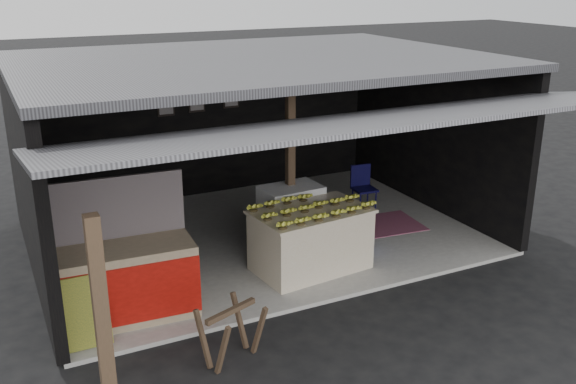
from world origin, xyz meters
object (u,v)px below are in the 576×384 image
sawhorse (231,328)px  plastic_chair (362,184)px  neighbor_stall (125,279)px  banana_table (311,240)px  water_barrel (361,231)px  white_crate (291,217)px

sawhorse → plastic_chair: 5.25m
neighbor_stall → banana_table: bearing=7.5°
water_barrel → plastic_chair: size_ratio=0.64×
neighbor_stall → plastic_chair: neighbor_stall is taller
white_crate → neighbor_stall: bearing=-164.4°
water_barrel → banana_table: bearing=-163.0°
water_barrel → white_crate: bearing=154.1°
banana_table → sawhorse: 2.52m
banana_table → neighbor_stall: (-2.77, -0.20, 0.07)m
banana_table → plastic_chair: bearing=35.3°
white_crate → sawhorse: bearing=-132.9°
sawhorse → water_barrel: bearing=12.9°
neighbor_stall → white_crate: bearing=23.1°
neighbor_stall → plastic_chair: bearing=25.9°
white_crate → water_barrel: 1.15m
plastic_chair → neighbor_stall: bearing=-152.4°
banana_table → plastic_chair: banana_table is taller
white_crate → water_barrel: bearing=-30.0°
banana_table → neighbor_stall: 2.77m
banana_table → neighbor_stall: neighbor_stall is taller
neighbor_stall → sawhorse: neighbor_stall is taller
plastic_chair → sawhorse: bearing=-133.9°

